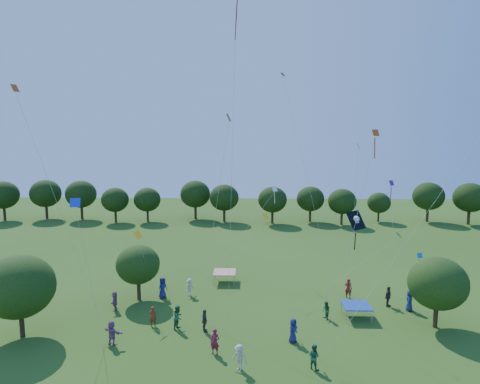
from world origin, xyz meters
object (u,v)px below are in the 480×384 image
Objects in this scene: near_tree_north at (138,264)px; tent_blue at (356,306)px; red_high_kite at (235,46)px; pirate_kite at (356,221)px; near_tree_east at (438,283)px; near_tree_west at (19,286)px; tent_red_stripe at (225,272)px.

near_tree_north is 2.29× the size of tent_blue.
tent_blue is at bearing 27.87° from red_high_kite.
red_high_kite is at bearing 168.81° from pirate_kite.
near_tree_west is at bearing -175.65° from near_tree_east.
near_tree_west is 2.82× the size of tent_blue.
tent_blue is 0.25× the size of pirate_kite.
near_tree_north is 9.08m from tent_red_stripe.
near_tree_west is at bearing -133.30° from near_tree_north.
tent_red_stripe is at bearing 96.88° from red_high_kite.
near_tree_east is 2.53× the size of tent_red_stripe.
near_tree_north is 24.94m from near_tree_east.
near_tree_east is 10.97m from pirate_kite.
red_high_kite reaches higher than near_tree_west.
near_tree_north is 0.58× the size of pirate_kite.
tent_blue is 0.09× the size of red_high_kite.
near_tree_west is 18.79m from tent_red_stripe.
tent_red_stripe is at bearing 39.75° from near_tree_west.
near_tree_west reaches higher than near_tree_east.
near_tree_west is 0.26× the size of red_high_kite.
near_tree_east reaches higher than tent_red_stripe.
red_high_kite is (-15.42, -3.57, 16.92)m from near_tree_east.
tent_blue is at bearing 8.76° from near_tree_west.
pirate_kite reaches higher than tent_blue.
tent_blue is 22.31m from red_high_kite.
near_tree_north is at bearing 149.31° from pirate_kite.
near_tree_east is 0.63× the size of pirate_kite.
near_tree_west is 24.36m from pirate_kite.
near_tree_west is 1.12× the size of near_tree_east.
tent_red_stripe is (7.47, 4.65, -2.25)m from near_tree_north.
near_tree_north is 0.21× the size of red_high_kite.
near_tree_north is 21.17m from red_high_kite.
tent_red_stripe is at bearing 31.89° from near_tree_north.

